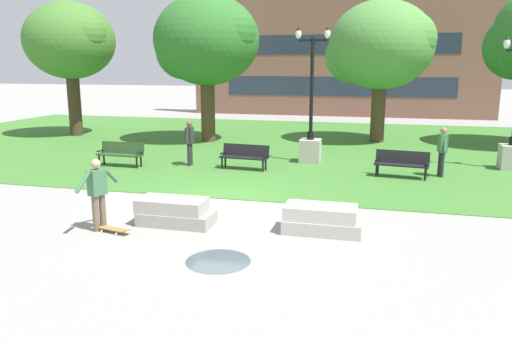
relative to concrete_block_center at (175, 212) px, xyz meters
The scene contains 17 objects.
ground_plane 2.52m from the concrete_block_center, 80.96° to the left, with size 140.00×140.00×0.00m, color gray.
grass_lawn 12.48m from the concrete_block_center, 88.19° to the left, with size 40.00×20.00×0.02m, color #3D752D.
concrete_block_center is the anchor object (origin of this frame).
concrete_block_left 3.56m from the concrete_block_center, ahead, with size 1.80×0.90×0.64m.
person_skateboarder 1.88m from the concrete_block_center, 151.48° to the right, with size 0.43×1.31×1.71m.
skateboard 1.52m from the concrete_block_center, 141.89° to the right, with size 1.04×0.41×0.14m.
puddle 2.68m from the concrete_block_center, 48.29° to the right, with size 1.30×1.30×0.01m, color #47515B.
park_bench_near_left 7.69m from the concrete_block_center, 128.29° to the left, with size 1.82×0.60×0.90m.
park_bench_near_right 6.64m from the concrete_block_center, 90.39° to the left, with size 1.84×0.69×0.90m.
park_bench_far_left 8.64m from the concrete_block_center, 50.08° to the left, with size 1.85×0.77×0.90m.
lamp_post_right 8.86m from the concrete_block_center, 76.13° to the left, with size 1.32×0.80×5.19m.
tree_near_right 15.90m from the concrete_block_center, 72.69° to the left, with size 5.24×4.99×6.83m.
tree_far_left 17.89m from the concrete_block_center, 131.13° to the left, with size 4.93×4.69×7.01m.
tree_far_right 13.98m from the concrete_block_center, 106.06° to the left, with size 5.35×5.10×7.11m.
person_bystander_near_lawn 9.88m from the concrete_block_center, 45.84° to the left, with size 0.31×0.62×1.71m.
person_bystander_far_lawn 7.19m from the concrete_block_center, 108.45° to the left, with size 0.28×0.86×1.71m.
building_facade_distant 27.37m from the concrete_block_center, 86.67° to the left, with size 22.09×1.03×9.38m.
Camera 1 is at (4.37, -13.31, 3.86)m, focal length 35.00 mm.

